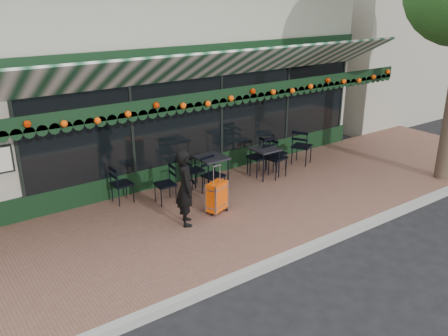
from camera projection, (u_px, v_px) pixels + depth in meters
ground at (286, 258)px, 8.46m from camera, size 80.00×80.00×0.00m
sidewalk at (221, 215)px, 9.95m from camera, size 18.00×4.00×0.15m
curb at (290, 256)px, 8.37m from camera, size 18.00×0.16×0.15m
restaurant_building at (104, 74)px, 13.64m from camera, size 12.00×9.60×4.50m
neighbor_building_right at (383, 43)px, 20.85m from camera, size 12.00×8.00×4.80m
woman at (186, 188)px, 9.15m from camera, size 0.56×0.66×1.54m
suitcase at (217, 197)px, 9.78m from camera, size 0.51×0.40×1.03m
cafe_table_a at (265, 151)px, 11.57m from camera, size 0.60×0.60×0.74m
cafe_table_b at (211, 160)px, 10.79m from camera, size 0.65×0.65×0.81m
chair_a_left at (258, 157)px, 11.79m from camera, size 0.47×0.47×0.92m
chair_a_right at (277, 154)px, 12.17m from camera, size 0.48×0.48×0.86m
chair_a_front at (275, 158)px, 11.65m from camera, size 0.56×0.56×0.98m
chair_a_extra at (302, 147)px, 12.56m from camera, size 0.64×0.64×0.96m
chair_b_left at (165, 185)px, 10.20m from camera, size 0.46×0.46×0.84m
chair_b_right at (194, 171)px, 11.06m from camera, size 0.41×0.41×0.81m
chair_b_front at (213, 176)px, 10.64m from camera, size 0.50×0.50×0.87m
chair_solo at (122, 184)px, 10.24m from camera, size 0.43×0.43×0.84m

